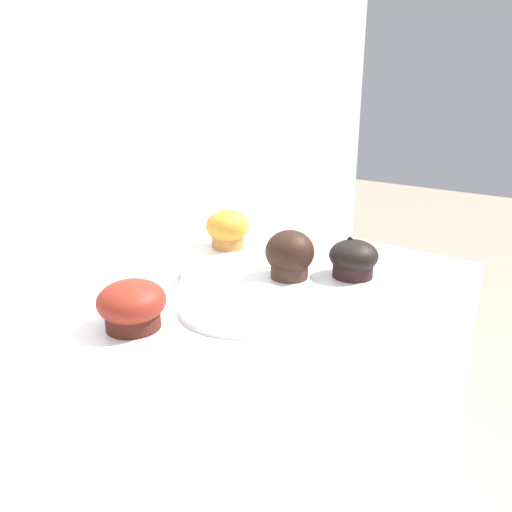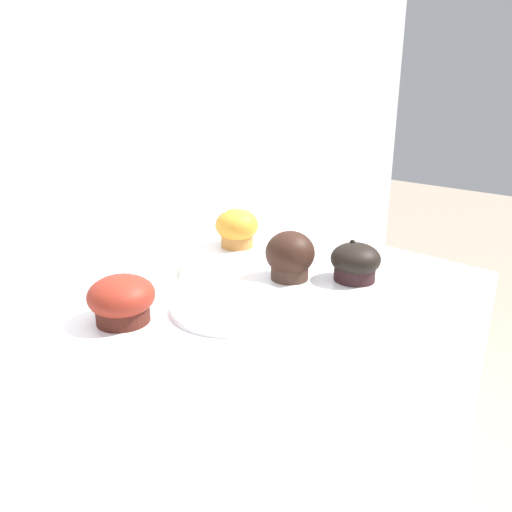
% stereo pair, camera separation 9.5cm
% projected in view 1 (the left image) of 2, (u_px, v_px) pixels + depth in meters
% --- Properties ---
extents(wall_back, '(3.20, 0.10, 1.80)m').
position_uv_depth(wall_back, '(30.00, 251.00, 1.22)').
color(wall_back, silver).
rests_on(wall_back, ground).
extents(muffin_front_center, '(0.09, 0.09, 0.09)m').
position_uv_depth(muffin_front_center, '(290.00, 255.00, 0.95)').
color(muffin_front_center, '#402A20').
rests_on(muffin_front_center, display_counter).
extents(muffin_back_left, '(0.10, 0.10, 0.09)m').
position_uv_depth(muffin_back_left, '(228.00, 229.00, 1.13)').
color(muffin_back_left, '#C47D3A').
rests_on(muffin_back_left, display_counter).
extents(muffin_back_right, '(0.09, 0.09, 0.08)m').
position_uv_depth(muffin_back_right, '(353.00, 259.00, 0.96)').
color(muffin_back_right, '#2F1A1B').
rests_on(muffin_back_right, display_counter).
extents(muffin_front_left, '(0.11, 0.11, 0.08)m').
position_uv_depth(muffin_front_left, '(132.00, 305.00, 0.75)').
color(muffin_front_left, '#491D15').
rests_on(muffin_front_left, display_counter).
extents(serving_plate, '(0.21, 0.21, 0.01)m').
position_uv_depth(serving_plate, '(242.00, 307.00, 0.83)').
color(serving_plate, white).
rests_on(serving_plate, display_counter).
extents(price_card, '(0.06, 0.06, 0.06)m').
position_uv_depth(price_card, '(184.00, 265.00, 0.94)').
color(price_card, white).
rests_on(price_card, display_counter).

